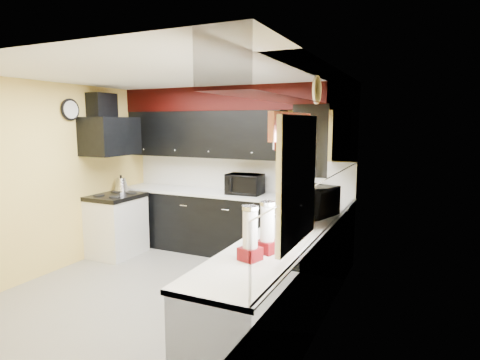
{
  "coord_description": "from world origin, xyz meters",
  "views": [
    {
      "loc": [
        2.64,
        -3.76,
        1.97
      ],
      "look_at": [
        0.47,
        0.9,
        1.24
      ],
      "focal_mm": 30.0,
      "sensor_mm": 36.0,
      "label": 1
    }
  ],
  "objects_px": {
    "toaster_oven": "(245,184)",
    "kettle": "(121,184)",
    "microwave": "(311,202)",
    "utensil_crock": "(284,192)",
    "knife_block": "(286,190)"
  },
  "relations": [
    {
      "from": "microwave",
      "to": "knife_block",
      "type": "distance_m",
      "value": 1.13
    },
    {
      "from": "kettle",
      "to": "toaster_oven",
      "type": "bearing_deg",
      "value": 13.84
    },
    {
      "from": "utensil_crock",
      "to": "kettle",
      "type": "distance_m",
      "value": 2.55
    },
    {
      "from": "knife_block",
      "to": "utensil_crock",
      "type": "bearing_deg",
      "value": 147.3
    },
    {
      "from": "knife_block",
      "to": "kettle",
      "type": "relative_size",
      "value": 0.96
    },
    {
      "from": "microwave",
      "to": "knife_block",
      "type": "height_order",
      "value": "microwave"
    },
    {
      "from": "microwave",
      "to": "utensil_crock",
      "type": "bearing_deg",
      "value": 49.92
    },
    {
      "from": "microwave",
      "to": "utensil_crock",
      "type": "distance_m",
      "value": 1.23
    },
    {
      "from": "toaster_oven",
      "to": "knife_block",
      "type": "xyz_separation_m",
      "value": [
        0.65,
        -0.02,
        -0.04
      ]
    },
    {
      "from": "toaster_oven",
      "to": "kettle",
      "type": "xyz_separation_m",
      "value": [
        -1.9,
        -0.47,
        -0.06
      ]
    },
    {
      "from": "toaster_oven",
      "to": "microwave",
      "type": "distance_m",
      "value": 1.59
    },
    {
      "from": "toaster_oven",
      "to": "kettle",
      "type": "relative_size",
      "value": 2.23
    },
    {
      "from": "microwave",
      "to": "knife_block",
      "type": "xyz_separation_m",
      "value": [
        -0.6,
        0.96,
        -0.06
      ]
    },
    {
      "from": "knife_block",
      "to": "kettle",
      "type": "bearing_deg",
      "value": -149.15
    },
    {
      "from": "utensil_crock",
      "to": "kettle",
      "type": "height_order",
      "value": "kettle"
    }
  ]
}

